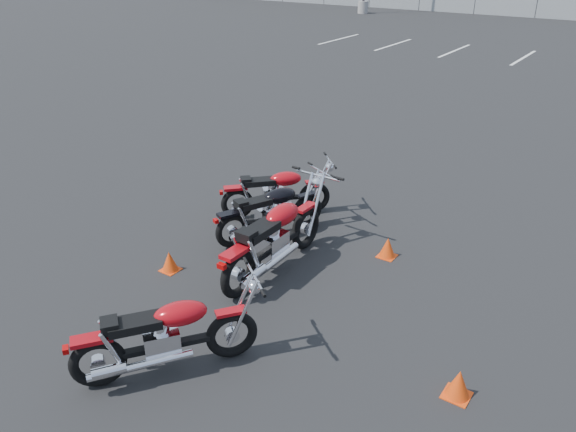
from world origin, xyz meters
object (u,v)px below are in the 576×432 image
Objects in this scene: motorcycle_front_red at (276,192)px; motorcycle_rear_red at (165,336)px; motorcycle_second_black at (271,212)px; motorcycle_third_red at (275,238)px.

motorcycle_rear_red is (1.35, -3.98, 0.03)m from motorcycle_front_red.
motorcycle_front_red is at bearing 119.75° from motorcycle_second_black.
motorcycle_rear_red is (0.95, -3.28, 0.03)m from motorcycle_second_black.
motorcycle_third_red reaches higher than motorcycle_rear_red.
motorcycle_rear_red is at bearing -73.82° from motorcycle_second_black.
motorcycle_second_black is 1.01× the size of motorcycle_rear_red.
motorcycle_third_red is at bearing -50.82° from motorcycle_second_black.
motorcycle_third_red is 2.47m from motorcycle_rear_red.
motorcycle_third_red is (0.67, -0.82, 0.09)m from motorcycle_second_black.
motorcycle_third_red reaches higher than motorcycle_front_red.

